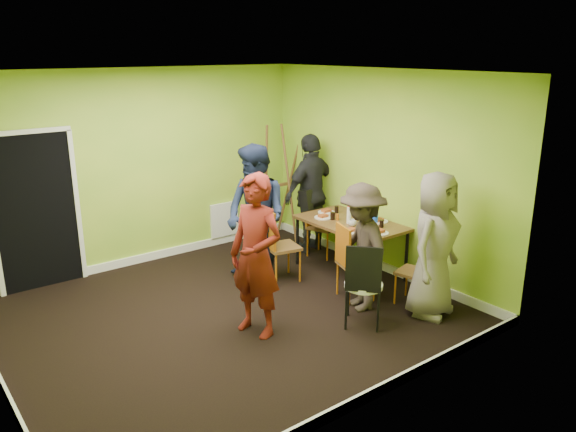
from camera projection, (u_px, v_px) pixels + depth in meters
name	position (u px, v px, depth m)	size (l,w,h in m)	color
ground	(229.00, 314.00, 6.69)	(5.00, 5.00, 0.00)	black
room_walls	(222.00, 235.00, 6.43)	(5.04, 4.54, 2.82)	#7EB42E
dining_table	(351.00, 225.00, 7.75)	(0.90, 1.50, 0.75)	black
chair_left_far	(277.00, 241.00, 7.51)	(0.50, 0.49, 1.01)	orange
chair_left_near	(351.00, 258.00, 6.96)	(0.51, 0.50, 0.97)	orange
chair_back_end	(314.00, 208.00, 8.49)	(0.55, 0.60, 1.03)	orange
chair_front_end	(419.00, 267.00, 6.81)	(0.44, 0.45, 0.88)	orange
chair_bentwood	(364.00, 281.00, 6.24)	(0.55, 0.55, 1.01)	black
easel	(282.00, 182.00, 9.13)	(0.77, 0.73, 1.93)	brown
plate_near_left	(323.00, 217.00, 7.91)	(0.25, 0.25, 0.01)	white
plate_near_right	(351.00, 231.00, 7.30)	(0.23, 0.23, 0.01)	white
plate_far_back	(326.00, 212.00, 8.16)	(0.25, 0.25, 0.01)	white
plate_far_front	(379.00, 233.00, 7.24)	(0.25, 0.25, 0.01)	white
plate_wall_back	(361.00, 215.00, 8.02)	(0.23, 0.23, 0.01)	white
plate_wall_front	(378.00, 221.00, 7.73)	(0.26, 0.26, 0.01)	white
thermos	(349.00, 215.00, 7.63)	(0.06, 0.06, 0.24)	white
blue_bottle	(375.00, 215.00, 7.65)	(0.08, 0.08, 0.21)	blue
orange_bottle	(337.00, 217.00, 7.79)	(0.04, 0.04, 0.09)	orange
glass_mid	(333.00, 216.00, 7.81)	(0.07, 0.07, 0.11)	black
glass_back	(337.00, 209.00, 8.13)	(0.06, 0.06, 0.10)	black
glass_front	(382.00, 224.00, 7.48)	(0.06, 0.06, 0.10)	black
cup_a	(353.00, 223.00, 7.54)	(0.11, 0.11, 0.09)	white
cup_b	(364.00, 215.00, 7.85)	(0.11, 0.11, 0.10)	white
person_standing	(256.00, 256.00, 6.03)	(0.66, 0.43, 1.81)	maroon
person_left_far	(256.00, 216.00, 7.34)	(0.91, 0.71, 1.88)	#151E36
person_left_near	(362.00, 247.00, 6.66)	(1.01, 0.58, 1.56)	#312821
person_back_end	(311.00, 193.00, 8.57)	(1.07, 0.45, 1.83)	black
person_front_end	(434.00, 245.00, 6.48)	(0.85, 0.55, 1.73)	gray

